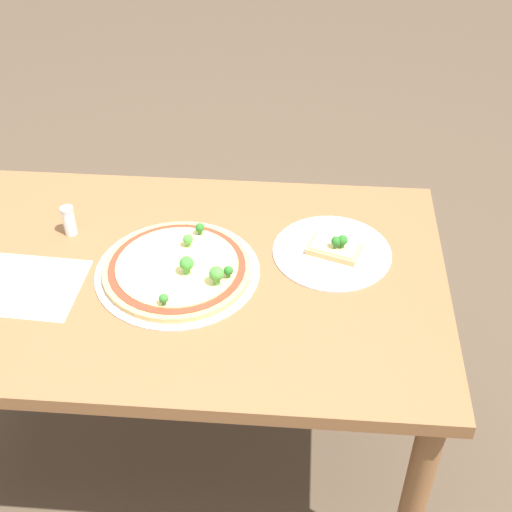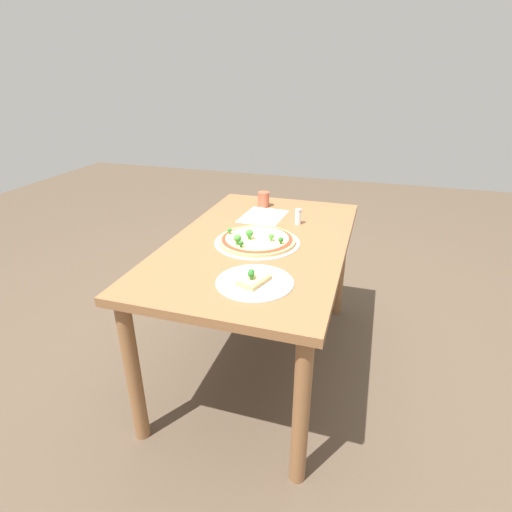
{
  "view_description": "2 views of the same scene",
  "coord_description": "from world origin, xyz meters",
  "px_view_note": "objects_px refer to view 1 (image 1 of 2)",
  "views": [
    {
      "loc": [
        -0.31,
        1.24,
        1.8
      ],
      "look_at": [
        -0.21,
        -0.05,
        0.72
      ],
      "focal_mm": 50.0,
      "sensor_mm": 36.0,
      "label": 1
    },
    {
      "loc": [
        -1.62,
        -0.48,
        1.41
      ],
      "look_at": [
        -0.21,
        -0.05,
        0.72
      ],
      "focal_mm": 28.0,
      "sensor_mm": 36.0,
      "label": 2
    }
  ],
  "objects_px": {
    "pizza_tray_whole": "(178,269)",
    "condiment_shaker": "(69,221)",
    "dining_table": "(167,299)",
    "pizza_tray_slice": "(333,250)"
  },
  "relations": [
    {
      "from": "dining_table",
      "to": "pizza_tray_slice",
      "type": "bearing_deg",
      "value": -165.77
    },
    {
      "from": "dining_table",
      "to": "pizza_tray_whole",
      "type": "xyz_separation_m",
      "value": [
        -0.04,
        0.0,
        0.1
      ]
    },
    {
      "from": "pizza_tray_whole",
      "to": "condiment_shaker",
      "type": "relative_size",
      "value": 4.93
    },
    {
      "from": "pizza_tray_whole",
      "to": "condiment_shaker",
      "type": "xyz_separation_m",
      "value": [
        0.29,
        -0.13,
        0.03
      ]
    },
    {
      "from": "condiment_shaker",
      "to": "pizza_tray_slice",
      "type": "bearing_deg",
      "value": 177.66
    },
    {
      "from": "dining_table",
      "to": "condiment_shaker",
      "type": "xyz_separation_m",
      "value": [
        0.26,
        -0.13,
        0.13
      ]
    },
    {
      "from": "dining_table",
      "to": "pizza_tray_whole",
      "type": "relative_size",
      "value": 3.43
    },
    {
      "from": "dining_table",
      "to": "pizza_tray_whole",
      "type": "bearing_deg",
      "value": 177.68
    },
    {
      "from": "pizza_tray_whole",
      "to": "condiment_shaker",
      "type": "height_order",
      "value": "condiment_shaker"
    },
    {
      "from": "dining_table",
      "to": "condiment_shaker",
      "type": "relative_size",
      "value": 16.89
    }
  ]
}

